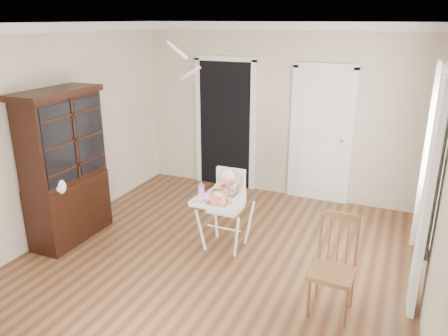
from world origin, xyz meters
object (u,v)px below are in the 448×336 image
at_px(china_cabinet, 65,167).
at_px(dining_chair, 333,269).
at_px(sippy_cup, 201,190).
at_px(cake, 218,199).
at_px(high_chair, 225,201).

bearing_deg(china_cabinet, dining_chair, -3.39).
bearing_deg(dining_chair, sippy_cup, 161.83).
bearing_deg(china_cabinet, cake, 8.23).
xyz_separation_m(cake, dining_chair, (1.43, -0.49, -0.30)).
bearing_deg(sippy_cup, cake, -24.29).
relative_size(high_chair, dining_chair, 1.02).
xyz_separation_m(cake, sippy_cup, (-0.28, 0.13, 0.02)).
bearing_deg(cake, high_chair, 95.00).
bearing_deg(china_cabinet, high_chair, 15.96).
bearing_deg(sippy_cup, china_cabinet, -166.40).
relative_size(china_cabinet, dining_chair, 1.95).
relative_size(cake, china_cabinet, 0.13).
relative_size(sippy_cup, china_cabinet, 0.10).
relative_size(cake, dining_chair, 0.26).
height_order(high_chair, china_cabinet, china_cabinet).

